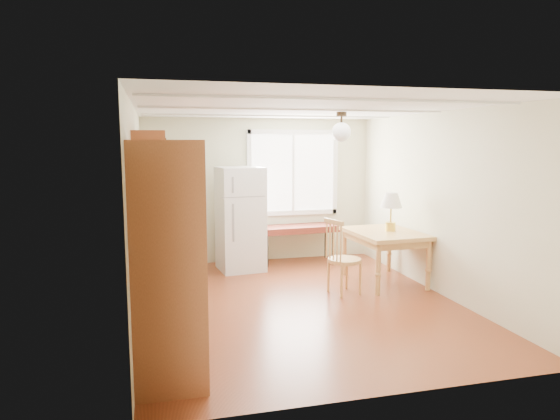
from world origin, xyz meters
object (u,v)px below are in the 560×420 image
object	(u,v)px
refrigerator	(240,219)
dining_table	(385,238)
bench	(298,229)
chair	(339,252)

from	to	relation	value
refrigerator	dining_table	xyz separation A→B (m)	(1.95, -1.28, -0.17)
refrigerator	bench	xyz separation A→B (m)	(1.05, 0.27, -0.27)
chair	dining_table	bearing A→B (deg)	10.02
dining_table	chair	distance (m)	0.97
bench	dining_table	size ratio (longest dim) A/B	1.11
refrigerator	bench	world-z (taller)	refrigerator
refrigerator	dining_table	distance (m)	2.34
refrigerator	chair	distance (m)	2.01
bench	chair	size ratio (longest dim) A/B	1.37
bench	refrigerator	bearing A→B (deg)	-169.41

